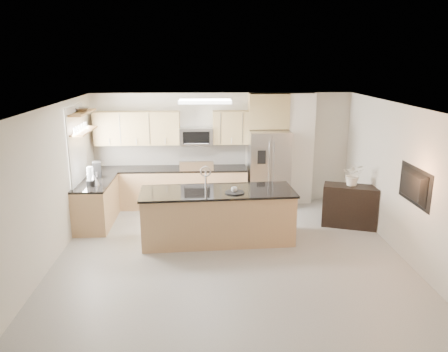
{
  "coord_description": "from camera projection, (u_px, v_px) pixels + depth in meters",
  "views": [
    {
      "loc": [
        -0.44,
        -6.86,
        3.35
      ],
      "look_at": [
        -0.05,
        1.3,
        1.15
      ],
      "focal_mm": 35.0,
      "sensor_mm": 36.0,
      "label": 1
    }
  ],
  "objects": [
    {
      "name": "wall_front",
      "position": [
        253.0,
        288.0,
        4.03
      ],
      "size": [
        6.0,
        0.02,
        2.6
      ],
      "primitive_type": "cube",
      "color": "beige",
      "rests_on": "floor"
    },
    {
      "name": "wall_right",
      "position": [
        409.0,
        185.0,
        7.31
      ],
      "size": [
        0.02,
        6.5,
        2.6
      ],
      "primitive_type": "cube",
      "color": "beige",
      "rests_on": "floor"
    },
    {
      "name": "microwave",
      "position": [
        196.0,
        136.0,
        9.99
      ],
      "size": [
        0.76,
        0.4,
        0.4
      ],
      "color": "#AEAEB1",
      "rests_on": "upper_cabinets"
    },
    {
      "name": "platter",
      "position": [
        235.0,
        192.0,
        7.95
      ],
      "size": [
        0.4,
        0.4,
        0.02
      ],
      "primitive_type": "cylinder",
      "rotation": [
        0.0,
        0.0,
        -0.14
      ],
      "color": "black",
      "rests_on": "island"
    },
    {
      "name": "shelf_upper",
      "position": [
        82.0,
        112.0,
        8.65
      ],
      "size": [
        0.3,
        1.2,
        0.04
      ],
      "primitive_type": "cube",
      "color": "olive",
      "rests_on": "wall_left"
    },
    {
      "name": "blender",
      "position": [
        90.0,
        178.0,
        8.58
      ],
      "size": [
        0.17,
        0.17,
        0.39
      ],
      "color": "black",
      "rests_on": "left_counter"
    },
    {
      "name": "ceiling_fixture",
      "position": [
        205.0,
        101.0,
        8.36
      ],
      "size": [
        1.0,
        0.5,
        0.06
      ],
      "primitive_type": "cube",
      "color": "white",
      "rests_on": "ceiling"
    },
    {
      "name": "refrigerator",
      "position": [
        269.0,
        169.0,
        10.1
      ],
      "size": [
        0.92,
        0.78,
        1.78
      ],
      "color": "#AEAEB1",
      "rests_on": "floor"
    },
    {
      "name": "television",
      "position": [
        410.0,
        186.0,
        7.1
      ],
      "size": [
        0.14,
        1.08,
        0.62
      ],
      "primitive_type": "imported",
      "rotation": [
        0.0,
        0.0,
        1.57
      ],
      "color": "black",
      "rests_on": "wall_right"
    },
    {
      "name": "ceiling",
      "position": [
        231.0,
        108.0,
        6.83
      ],
      "size": [
        6.0,
        6.5,
        0.02
      ],
      "primitive_type": "cube",
      "color": "white",
      "rests_on": "wall_back"
    },
    {
      "name": "bowl",
      "position": [
        82.0,
        109.0,
        8.7
      ],
      "size": [
        0.49,
        0.49,
        0.09
      ],
      "primitive_type": "imported",
      "rotation": [
        0.0,
        0.0,
        0.3
      ],
      "color": "#AEAEB1",
      "rests_on": "shelf_upper"
    },
    {
      "name": "partition_column",
      "position": [
        300.0,
        149.0,
        10.24
      ],
      "size": [
        0.6,
        0.3,
        2.6
      ],
      "primitive_type": "cube",
      "color": "white",
      "rests_on": "floor"
    },
    {
      "name": "kettle",
      "position": [
        94.0,
        179.0,
        8.67
      ],
      "size": [
        0.2,
        0.2,
        0.25
      ],
      "color": "#AEAEB1",
      "rests_on": "left_counter"
    },
    {
      "name": "cup",
      "position": [
        234.0,
        190.0,
        8.0
      ],
      "size": [
        0.15,
        0.15,
        0.09
      ],
      "primitive_type": "imported",
      "rotation": [
        0.0,
        0.0,
        -0.42
      ],
      "color": "white",
      "rests_on": "island"
    },
    {
      "name": "island",
      "position": [
        218.0,
        215.0,
        8.22
      ],
      "size": [
        2.91,
        1.18,
        1.41
      ],
      "rotation": [
        0.0,
        0.0,
        0.05
      ],
      "color": "tan",
      "rests_on": "floor"
    },
    {
      "name": "upper_cabinets",
      "position": [
        165.0,
        128.0,
        9.95
      ],
      "size": [
        3.5,
        0.33,
        0.75
      ],
      "color": "tan",
      "rests_on": "wall_back"
    },
    {
      "name": "wall_left",
      "position": [
        45.0,
        190.0,
        7.03
      ],
      "size": [
        0.02,
        6.5,
        2.6
      ],
      "primitive_type": "cube",
      "color": "beige",
      "rests_on": "floor"
    },
    {
      "name": "floor",
      "position": [
        231.0,
        260.0,
        7.51
      ],
      "size": [
        6.5,
        6.5,
        0.0
      ],
      "primitive_type": "plane",
      "color": "#A6A49E",
      "rests_on": "ground"
    },
    {
      "name": "wall_back",
      "position": [
        222.0,
        149.0,
        10.3
      ],
      "size": [
        6.0,
        0.02,
        2.6
      ],
      "primitive_type": "cube",
      "color": "beige",
      "rests_on": "floor"
    },
    {
      "name": "window",
      "position": [
        77.0,
        147.0,
        8.72
      ],
      "size": [
        0.04,
        1.15,
        1.65
      ],
      "color": "white",
      "rests_on": "wall_left"
    },
    {
      "name": "credenza",
      "position": [
        350.0,
        206.0,
        8.94
      ],
      "size": [
        1.17,
        0.78,
        0.86
      ],
      "primitive_type": "cube",
      "rotation": [
        0.0,
        0.0,
        -0.33
      ],
      "color": "black",
      "rests_on": "floor"
    },
    {
      "name": "flower_vase",
      "position": [
        354.0,
        169.0,
        8.77
      ],
      "size": [
        0.75,
        0.7,
        0.68
      ],
      "primitive_type": "imported",
      "rotation": [
        0.0,
        0.0,
        -0.33
      ],
      "color": "white",
      "rests_on": "credenza"
    },
    {
      "name": "back_counter",
      "position": [
        170.0,
        187.0,
        10.15
      ],
      "size": [
        3.55,
        0.66,
        1.44
      ],
      "color": "tan",
      "rests_on": "floor"
    },
    {
      "name": "left_counter",
      "position": [
        96.0,
        203.0,
        9.05
      ],
      "size": [
        0.66,
        1.5,
        0.92
      ],
      "color": "tan",
      "rests_on": "floor"
    },
    {
      "name": "range",
      "position": [
        197.0,
        186.0,
        10.17
      ],
      "size": [
        0.76,
        0.64,
        1.14
      ],
      "color": "black",
      "rests_on": "floor"
    },
    {
      "name": "coffee_maker",
      "position": [
        97.0,
        170.0,
        9.21
      ],
      "size": [
        0.21,
        0.25,
        0.33
      ],
      "color": "black",
      "rests_on": "left_counter"
    },
    {
      "name": "shelf_lower",
      "position": [
        83.0,
        131.0,
        8.75
      ],
      "size": [
        0.3,
        1.2,
        0.04
      ],
      "primitive_type": "cube",
      "color": "olive",
      "rests_on": "wall_left"
    }
  ]
}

